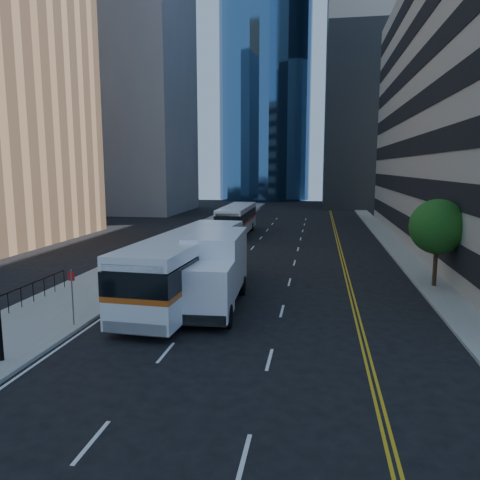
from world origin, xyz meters
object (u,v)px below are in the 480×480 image
(bus_rear, at_px, (237,219))
(street_tree, at_px, (438,227))
(bus_front, at_px, (189,264))
(box_truck, at_px, (213,270))

(bus_rear, bearing_deg, street_tree, -53.34)
(street_tree, xyz_separation_m, bus_rear, (-15.29, 20.05, -1.98))
(bus_front, height_order, box_truck, box_truck)
(bus_rear, bearing_deg, box_truck, -83.45)
(street_tree, height_order, bus_front, street_tree)
(bus_rear, distance_m, box_truck, 26.15)
(street_tree, distance_m, bus_rear, 25.29)
(street_tree, distance_m, bus_front, 14.49)
(street_tree, bearing_deg, bus_front, -161.52)
(box_truck, bearing_deg, bus_rear, 94.58)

